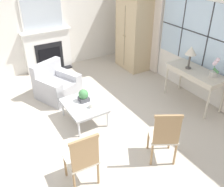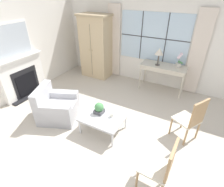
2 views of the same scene
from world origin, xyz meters
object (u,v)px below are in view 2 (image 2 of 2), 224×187
Objects in this scene: armchair_upholstered at (57,108)px; potted_plant_small at (99,108)px; side_chair_wooden at (192,118)px; coffee_table at (103,117)px; armoire at (96,47)px; console_table at (163,68)px; pillar_candle at (112,115)px; accent_chair_wooden at (162,165)px; fireplace at (22,74)px; table_lamp at (159,52)px; potted_orchid at (179,61)px.

potted_plant_small is at bearing 10.11° from armchair_upholstered.
coffee_table is (-1.68, -0.62, -0.20)m from side_chair_wooden.
armoire reaches higher than console_table.
coffee_table is at bearing -25.62° from potted_plant_small.
armchair_upholstered reaches higher than console_table.
console_table reaches higher than pillar_candle.
armoire is 2.87m from potted_plant_small.
accent_chair_wooden is 1.61m from coffee_table.
armoire is at bearing 63.42° from fireplace.
side_chair_wooden is 1.80m from coffee_table.
fireplace is 2.00× the size of side_chair_wooden.
potted_plant_small is (-1.80, -0.56, -0.04)m from side_chair_wooden.
armchair_upholstered is 2.99m from side_chair_wooden.
table_lamp is 4.09× the size of pillar_candle.
table_lamp is 2.21m from side_chair_wooden.
potted_plant_small is (-0.58, -2.29, -0.67)m from table_lamp.
fireplace reaches higher than table_lamp.
table_lamp is (3.24, 2.12, 0.52)m from fireplace.
potted_orchid is at bearing 97.87° from accent_chair_wooden.
side_chair_wooden is 8.14× the size of pillar_candle.
armchair_upholstered is at bearing -173.62° from coffee_table.
armoire is 3.02m from coffee_table.
armoire is 2.26× the size of coffee_table.
console_table is at bearing 72.43° from potted_plant_small.
armoire is 2.04× the size of side_chair_wooden.
potted_plant_small is at bearing 154.38° from coffee_table.
table_lamp is 0.61m from potted_orchid.
side_chair_wooden is at bearing -59.67° from console_table.
fireplace reaches higher than potted_orchid.
pillar_candle is at bearing -2.94° from fireplace.
pillar_candle is at bearing -108.74° from potted_orchid.
fireplace is 7.94× the size of potted_plant_small.
side_chair_wooden is at bearing -54.73° from table_lamp.
potted_orchid is (2.70, 0.09, -0.06)m from armoire.
table_lamp is at bearing 79.06° from coffee_table.
table_lamp is 3.12m from armchair_upholstered.
table_lamp is 1.99× the size of potted_plant_small.
accent_chair_wooden is (3.14, -3.10, -0.49)m from armoire.
side_chair_wooden is at bearing -27.83° from armoire.
coffee_table is at bearing -104.50° from console_table.
potted_plant_small is at bearing -162.71° from side_chair_wooden.
armoire is 4.87× the size of potted_orchid.
armchair_upholstered is at bearing -130.05° from potted_orchid.
table_lamp reaches higher than potted_plant_small.
armchair_upholstered reaches higher than coffee_table.
console_table is 2.52m from coffee_table.
fireplace is at bearing 167.55° from accent_chair_wooden.
console_table is 2.48m from potted_plant_small.
side_chair_wooden is at bearing 79.98° from accent_chair_wooden.
potted_orchid is 2.60m from pillar_candle.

